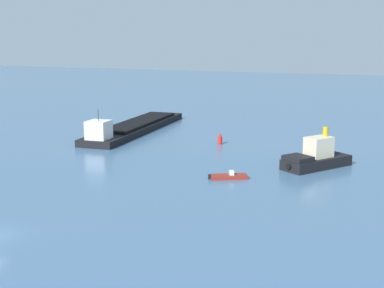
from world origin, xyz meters
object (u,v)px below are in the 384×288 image
Objects in this scene: tugboat at (316,158)px; cargo_barge at (134,127)px; channel_buoy_red at (220,139)px; small_motorboat at (229,176)px.

cargo_barge is at bearing 156.21° from tugboat.
tugboat is 18.83m from channel_buoy_red.
tugboat is 0.31× the size of cargo_barge.
channel_buoy_red is at bearing 111.18° from small_motorboat.
channel_buoy_red is (17.37, -4.92, -0.08)m from cargo_barge.
tugboat is at bearing -23.79° from cargo_barge.
tugboat is at bearing 46.23° from small_motorboat.
tugboat reaches higher than channel_buoy_red.
tugboat is 36.53m from cargo_barge.
small_motorboat is at bearing -133.77° from tugboat.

